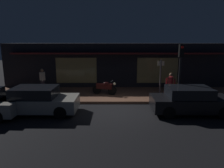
{
  "coord_description": "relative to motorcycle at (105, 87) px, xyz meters",
  "views": [
    {
      "loc": [
        -0.38,
        -10.84,
        3.75
      ],
      "look_at": [
        -0.36,
        2.4,
        0.95
      ],
      "focal_mm": 32.39,
      "sensor_mm": 36.0,
      "label": 1
    }
  ],
  "objects": [
    {
      "name": "parked_car_across",
      "position": [
        4.61,
        -3.33,
        0.06
      ],
      "size": [
        4.12,
        1.82,
        1.42
      ],
      "color": "black",
      "rests_on": "ground_plane"
    },
    {
      "name": "sidewalk_slab",
      "position": [
        0.87,
        0.3,
        -0.57
      ],
      "size": [
        18.0,
        4.0,
        0.15
      ],
      "primitive_type": "cube",
      "color": "brown",
      "rests_on": "ground_plane"
    },
    {
      "name": "bicycle_parked",
      "position": [
        5.1,
        1.14,
        -0.14
      ],
      "size": [
        1.6,
        0.58,
        0.91
      ],
      "color": "black",
      "rests_on": "sidewalk_slab"
    },
    {
      "name": "motorcycle",
      "position": [
        0.0,
        0.0,
        0.0
      ],
      "size": [
        1.68,
        0.67,
        0.97
      ],
      "color": "black",
      "rests_on": "sidewalk_slab"
    },
    {
      "name": "person_photographer",
      "position": [
        -4.55,
        0.86,
        0.38
      ],
      "size": [
        0.43,
        0.61,
        1.67
      ],
      "color": "#28232D",
      "rests_on": "sidewalk_slab"
    },
    {
      "name": "person_bystander",
      "position": [
        4.17,
        -1.1,
        0.38
      ],
      "size": [
        0.56,
        0.44,
        1.67
      ],
      "color": "#28232D",
      "rests_on": "sidewalk_slab"
    },
    {
      "name": "sign_post",
      "position": [
        3.78,
        -0.03,
        0.86
      ],
      "size": [
        0.44,
        0.09,
        2.4
      ],
      "color": "#47474C",
      "rests_on": "sidewalk_slab"
    },
    {
      "name": "parked_car_far",
      "position": [
        -3.44,
        -3.31,
        0.06
      ],
      "size": [
        4.11,
        1.81,
        1.42
      ],
      "color": "black",
      "rests_on": "ground_plane"
    },
    {
      "name": "traffic_light_pole",
      "position": [
        4.27,
        -2.41,
        1.83
      ],
      "size": [
        0.24,
        0.33,
        3.6
      ],
      "color": "black",
      "rests_on": "ground_plane"
    },
    {
      "name": "storefront_building",
      "position": [
        0.87,
        3.68,
        1.16
      ],
      "size": [
        18.0,
        3.3,
        3.6
      ],
      "color": "black",
      "rests_on": "ground_plane"
    },
    {
      "name": "ground_plane",
      "position": [
        0.87,
        -2.7,
        -0.65
      ],
      "size": [
        60.0,
        60.0,
        0.0
      ],
      "primitive_type": "plane",
      "color": "black"
    }
  ]
}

